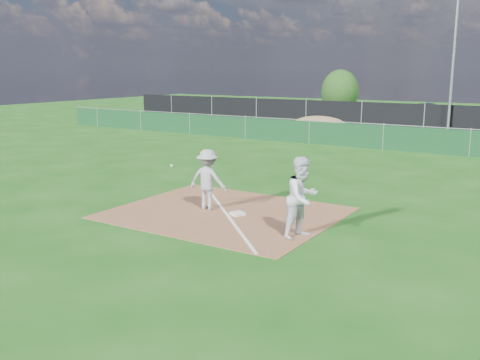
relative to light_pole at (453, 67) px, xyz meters
The scene contains 14 objects.
ground 13.40m from the light_pole, 96.74° to the right, with size 90.00×90.00×0.00m, color #164C10.
infield_dirt 22.11m from the light_pole, 93.95° to the right, with size 6.00×5.00×0.02m, color brown.
foul_line 22.11m from the light_pole, 93.95° to the right, with size 0.08×7.00×0.01m, color white.
green_fence 8.55m from the light_pole, 101.02° to the right, with size 44.00×0.05×1.20m, color #0E3619.
dirt_mound 8.46m from the light_pole, 147.13° to the right, with size 3.38×2.60×1.17m, color olive.
black_fence 3.46m from the light_pole, 168.69° to the left, with size 46.00×0.04×1.80m, color black.
parking_lot 6.80m from the light_pole, 105.80° to the left, with size 46.00×9.00×0.01m, color black.
light_pole is the anchor object (origin of this frame).
first_base 22.10m from the light_pole, 92.85° to the right, with size 0.34×0.34×0.07m, color white.
play_at_first 21.97m from the light_pole, 95.63° to the right, with size 1.81×0.80×1.72m.
runner 22.75m from the light_pole, 86.86° to the right, with size 0.95×0.74×1.95m, color silver.
car_left 11.08m from the light_pole, 153.30° to the left, with size 1.63×4.04×1.38m, color #B3B5BC.
car_mid 7.03m from the light_pole, 112.97° to the left, with size 1.56×4.46×1.47m, color black.
tree_left 15.59m from the light_pole, 136.43° to the left, with size 3.24×3.24×3.84m.
Camera 1 is at (8.03, -10.93, 3.97)m, focal length 40.00 mm.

